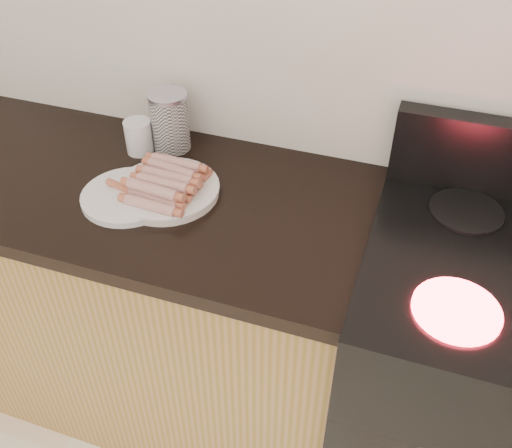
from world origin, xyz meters
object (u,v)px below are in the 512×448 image
(stove, at_px, (487,395))
(mug, at_px, (139,137))
(canister, at_px, (170,121))
(side_plate, at_px, (128,196))
(main_plate, at_px, (167,191))

(stove, relative_size, mug, 9.50)
(canister, relative_size, mug, 1.77)
(stove, height_order, canister, canister)
(side_plate, distance_m, canister, 0.27)
(canister, distance_m, mug, 0.10)
(canister, height_order, mug, canister)
(main_plate, distance_m, mug, 0.23)
(stove, distance_m, mug, 1.19)
(main_plate, bearing_deg, side_plate, -148.89)
(main_plate, height_order, canister, canister)
(stove, relative_size, canister, 5.36)
(main_plate, height_order, side_plate, same)
(stove, distance_m, side_plate, 1.09)
(main_plate, distance_m, side_plate, 0.10)
(stove, xyz_separation_m, canister, (-0.99, 0.22, 0.53))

